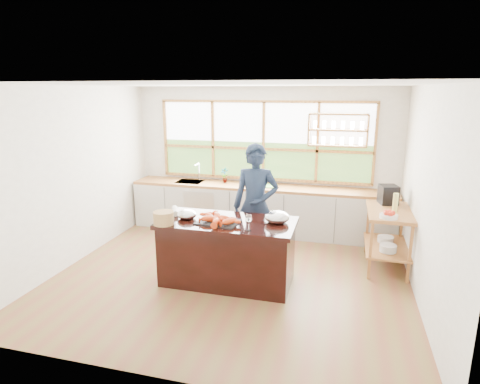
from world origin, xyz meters
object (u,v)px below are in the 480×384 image
(espresso_machine, at_px, (388,195))
(wicker_basket, at_px, (164,218))
(island, at_px, (227,251))
(cook, at_px, (256,206))

(espresso_machine, height_order, wicker_basket, espresso_machine)
(espresso_machine, relative_size, wicker_basket, 1.08)
(island, xyz_separation_m, wicker_basket, (-0.78, -0.35, 0.53))
(cook, bearing_deg, island, -112.81)
(cook, xyz_separation_m, espresso_machine, (1.94, 0.80, 0.11))
(cook, height_order, wicker_basket, cook)
(cook, bearing_deg, espresso_machine, 20.16)
(espresso_machine, bearing_deg, cook, -171.80)
(cook, height_order, espresso_machine, cook)
(island, distance_m, cook, 0.86)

